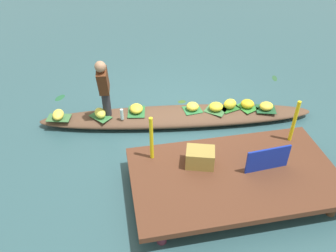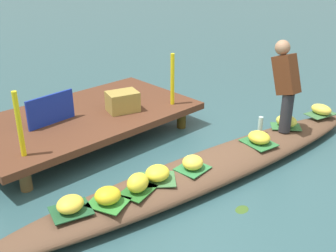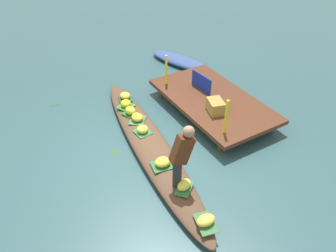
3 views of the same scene
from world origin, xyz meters
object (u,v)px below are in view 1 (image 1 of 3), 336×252
banana_bunch_1 (216,107)px  vendor_person (104,85)px  banana_bunch_7 (266,106)px  banana_bunch_2 (58,115)px  banana_bunch_3 (193,107)px  water_bottle (122,114)px  banana_bunch_5 (230,104)px  produce_crate (200,157)px  vendor_boat (177,116)px  banana_bunch_6 (136,109)px  market_banner (268,159)px  banana_bunch_0 (247,104)px  banana_bunch_4 (100,113)px

banana_bunch_1 → vendor_person: vendor_person is taller
banana_bunch_1 → banana_bunch_7: 1.01m
banana_bunch_2 → banana_bunch_3: (-2.62, 0.22, 0.00)m
water_bottle → vendor_person: bearing=-27.9°
banana_bunch_5 → produce_crate: size_ratio=0.61×
vendor_person → vendor_boat: bearing=176.1°
banana_bunch_7 → banana_bunch_2: bearing=-6.7°
produce_crate → banana_bunch_5: bearing=-123.3°
banana_bunch_3 → banana_bunch_6: (1.11, -0.14, -0.00)m
banana_bunch_3 → water_bottle: size_ratio=1.11×
market_banner → produce_crate: (0.98, -0.30, -0.06)m
vendor_boat → banana_bunch_3: (-0.31, 0.00, 0.20)m
banana_bunch_0 → banana_bunch_4: banana_bunch_4 is taller
banana_bunch_0 → banana_bunch_5: (0.36, -0.04, 0.01)m
banana_bunch_1 → vendor_person: size_ratio=0.23×
banana_bunch_0 → market_banner: size_ratio=0.38×
banana_bunch_7 → vendor_person: bearing=-6.4°
vendor_person → water_bottle: bearing=152.1°
banana_bunch_4 → banana_bunch_5: bearing=175.9°
banana_bunch_3 → vendor_boat: bearing=-0.7°
banana_bunch_1 → water_bottle: (1.87, -0.05, 0.03)m
banana_bunch_5 → produce_crate: 1.95m
vendor_boat → banana_bunch_2: (2.32, -0.22, 0.20)m
banana_bunch_1 → banana_bunch_7: banana_bunch_1 is taller
market_banner → banana_bunch_0: bearing=-107.3°
vendor_boat → market_banner: (-0.98, 2.00, 0.46)m
water_bottle → produce_crate: size_ratio=0.51×
vendor_person → banana_bunch_4: bearing=-5.0°
banana_bunch_2 → banana_bunch_3: 2.63m
banana_bunch_6 → banana_bunch_1: bearing=171.3°
banana_bunch_3 → vendor_person: bearing=-3.3°
banana_bunch_4 → market_banner: (-2.49, 2.11, 0.25)m
banana_bunch_0 → banana_bunch_1: bearing=-1.7°
market_banner → banana_bunch_7: bearing=-118.4°
banana_bunch_3 → banana_bunch_1: bearing=168.1°
banana_bunch_3 → vendor_person: 1.80m
banana_bunch_2 → produce_crate: (-2.31, 1.92, 0.20)m
banana_bunch_2 → market_banner: size_ratio=0.45×
banana_bunch_4 → banana_bunch_6: size_ratio=0.97×
banana_bunch_6 → banana_bunch_7: (-2.57, 0.40, -0.00)m
banana_bunch_1 → banana_bunch_3: bearing=-11.9°
banana_bunch_7 → water_bottle: size_ratio=1.22×
banana_bunch_6 → banana_bunch_5: bearing=173.4°
water_bottle → banana_bunch_5: bearing=179.3°
banana_bunch_7 → market_banner: 1.93m
banana_bunch_4 → water_bottle: bearing=159.0°
produce_crate → vendor_person: bearing=-52.6°
banana_bunch_6 → banana_bunch_2: bearing=-3.0°
water_bottle → produce_crate: produce_crate is taller
water_bottle → banana_bunch_2: bearing=-12.6°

